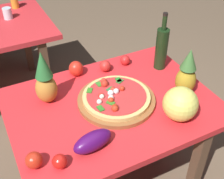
{
  "coord_description": "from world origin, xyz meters",
  "views": [
    {
      "loc": [
        -0.56,
        -1.11,
        1.82
      ],
      "look_at": [
        0.03,
        0.05,
        0.79
      ],
      "focal_mm": 47.69,
      "sensor_mm": 36.0,
      "label": 1
    }
  ],
  "objects": [
    {
      "name": "display_table",
      "position": [
        0.0,
        0.0,
        0.64
      ],
      "size": [
        1.13,
        0.83,
        0.74
      ],
      "color": "brown",
      "rests_on": "ground_plane"
    },
    {
      "name": "pineapple_right",
      "position": [
        0.41,
        -0.1,
        0.87
      ],
      "size": [
        0.11,
        0.11,
        0.29
      ],
      "color": "#AF8F25",
      "rests_on": "display_table"
    },
    {
      "name": "pizza_board",
      "position": [
        0.03,
        0.0,
        0.75
      ],
      "size": [
        0.43,
        0.43,
        0.02
      ],
      "primitive_type": "cylinder",
      "color": "brown",
      "rests_on": "display_table"
    },
    {
      "name": "tomato_near_board",
      "position": [
        -0.49,
        -0.22,
        0.78
      ],
      "size": [
        0.08,
        0.08,
        0.08
      ],
      "primitive_type": "sphere",
      "color": "red",
      "rests_on": "display_table"
    },
    {
      "name": "drinking_glass_water",
      "position": [
        -0.29,
        1.36,
        0.79
      ],
      "size": [
        0.07,
        0.07,
        0.09
      ],
      "primitive_type": "cylinder",
      "color": "silver",
      "rests_on": "background_table"
    },
    {
      "name": "bell_pepper",
      "position": [
        -0.08,
        0.35,
        0.78
      ],
      "size": [
        0.09,
        0.09,
        0.1
      ],
      "primitive_type": "ellipsoid",
      "color": "red",
      "rests_on": "display_table"
    },
    {
      "name": "tomato_at_corner",
      "position": [
        0.1,
        0.3,
        0.78
      ],
      "size": [
        0.07,
        0.07,
        0.07
      ],
      "primitive_type": "sphere",
      "color": "red",
      "rests_on": "display_table"
    },
    {
      "name": "melon",
      "position": [
        0.26,
        -0.25,
        0.83
      ],
      "size": [
        0.18,
        0.18,
        0.18
      ],
      "primitive_type": "sphere",
      "color": "#E0D861",
      "rests_on": "display_table"
    },
    {
      "name": "pizza",
      "position": [
        0.02,
        0.01,
        0.78
      ],
      "size": [
        0.37,
        0.37,
        0.06
      ],
      "color": "#DFB86B",
      "rests_on": "pizza_board"
    },
    {
      "name": "pineapple_left",
      "position": [
        -0.31,
        0.18,
        0.88
      ],
      "size": [
        0.12,
        0.12,
        0.32
      ],
      "color": "#BD8031",
      "rests_on": "display_table"
    },
    {
      "name": "wine_bottle",
      "position": [
        0.44,
        0.18,
        0.88
      ],
      "size": [
        0.08,
        0.08,
        0.37
      ],
      "color": "black",
      "rests_on": "display_table"
    },
    {
      "name": "tomato_by_bottle",
      "position": [
        -0.4,
        -0.28,
        0.77
      ],
      "size": [
        0.07,
        0.07,
        0.07
      ],
      "primitive_type": "sphere",
      "color": "red",
      "rests_on": "display_table"
    },
    {
      "name": "tomato_beside_pepper",
      "position": [
        0.25,
        0.31,
        0.77
      ],
      "size": [
        0.07,
        0.07,
        0.07
      ],
      "primitive_type": "sphere",
      "color": "red",
      "rests_on": "display_table"
    },
    {
      "name": "eggplant",
      "position": [
        -0.22,
        -0.24,
        0.78
      ],
      "size": [
        0.21,
        0.12,
        0.09
      ],
      "primitive_type": "ellipsoid",
      "rotation": [
        0.0,
        0.0,
        0.16
      ],
      "color": "#470E57",
      "rests_on": "display_table"
    },
    {
      "name": "drinking_glass_juice",
      "position": [
        -0.18,
        1.56,
        0.8
      ],
      "size": [
        0.07,
        0.07,
        0.11
      ],
      "primitive_type": "cylinder",
      "color": "orange",
      "rests_on": "background_table"
    }
  ]
}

